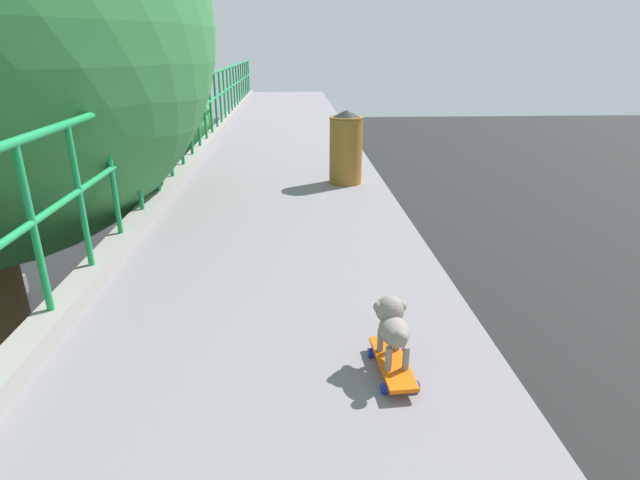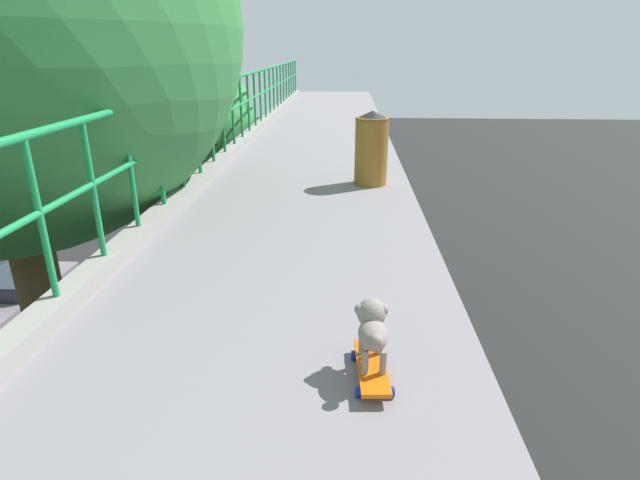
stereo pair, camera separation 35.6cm
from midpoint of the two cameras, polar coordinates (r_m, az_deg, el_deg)
car_silver_fifth at (r=14.25m, az=-23.94°, el=-11.61°), size 1.84×4.39×1.49m
car_grey_sixth at (r=18.44m, az=-30.84°, el=-5.46°), size 1.99×4.56×1.33m
car_red_taxi_seventh at (r=19.37m, az=-15.79°, el=-1.79°), size 1.93×4.03×1.52m
city_bus at (r=30.38m, az=-17.31°, el=8.95°), size 2.49×10.71×3.57m
roadside_tree_far at (r=11.91m, az=-16.75°, el=12.47°), size 4.12×4.12×8.06m
toy_skateboard at (r=2.77m, az=9.68°, el=-14.17°), size 0.22×0.50×0.08m
small_dog at (r=2.70m, az=9.79°, el=-9.73°), size 0.18×0.37×0.32m
litter_bin at (r=6.40m, az=7.48°, el=10.37°), size 0.42×0.42×0.91m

